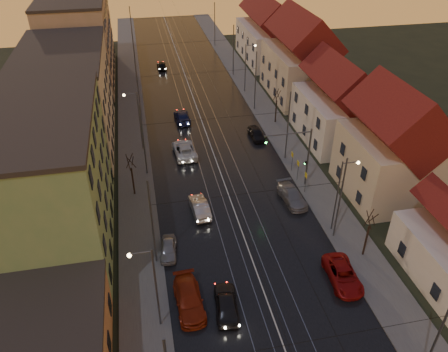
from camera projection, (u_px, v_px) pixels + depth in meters
ground at (276, 327)px, 33.90m from camera, size 160.00×160.00×0.00m
road at (198, 111)px, 66.58m from camera, size 16.00×120.00×0.04m
sidewalk_left at (132, 117)px, 64.87m from camera, size 4.00×120.00×0.15m
sidewalk_right at (261, 106)px, 68.23m from camera, size 4.00×120.00×0.15m
tram_rail_0 at (184, 112)px, 66.19m from camera, size 0.06×120.00×0.03m
tram_rail_1 at (193, 112)px, 66.43m from camera, size 0.06×120.00×0.03m
tram_rail_2 at (203, 111)px, 66.69m from camera, size 0.06×120.00×0.03m
tram_rail_3 at (212, 110)px, 66.93m from camera, size 0.06×120.00×0.03m
apartment_left_1 at (46, 184)px, 38.83m from camera, size 10.00×18.00×13.00m
apartment_left_2 at (68, 100)px, 55.45m from camera, size 10.00×20.00×12.00m
apartment_left_3 at (80, 39)px, 74.51m from camera, size 10.00×24.00×14.00m
house_right_1 at (392, 150)px, 46.00m from camera, size 8.67×10.20×10.80m
house_right_2 at (339, 106)px, 57.07m from camera, size 9.18×12.24×9.20m
house_right_3 at (301, 61)px, 68.69m from camera, size 9.18×14.28×11.50m
house_right_4 at (268, 34)px, 83.82m from camera, size 9.18×16.32×10.00m
catenary_pole_r_0 at (438, 336)px, 27.96m from camera, size 0.16×0.16×9.00m
catenary_pole_l_1 at (152, 224)px, 37.33m from camera, size 0.16×0.16×9.00m
catenary_pole_r_1 at (340, 200)px, 40.22m from camera, size 0.16×0.16×9.00m
catenary_pole_l_2 at (144, 141)px, 49.59m from camera, size 0.16×0.16×9.00m
catenary_pole_r_2 at (288, 127)px, 52.48m from camera, size 0.16×0.16×9.00m
catenary_pole_l_3 at (138, 91)px, 61.85m from camera, size 0.16×0.16×9.00m
catenary_pole_r_3 at (255, 82)px, 64.73m from camera, size 0.16×0.16×9.00m
catenary_pole_l_4 at (135, 57)px, 74.11m from camera, size 0.16×0.16×9.00m
catenary_pole_r_4 at (233, 51)px, 76.99m from camera, size 0.16×0.16×9.00m
catenary_pole_l_5 at (132, 29)px, 88.82m from camera, size 0.16×0.16×9.00m
catenary_pole_r_5 at (215, 25)px, 91.70m from camera, size 0.16×0.16×9.00m
street_lamp_0 at (151, 282)px, 31.32m from camera, size 1.75×0.32×8.00m
street_lamp_1 at (341, 189)px, 40.91m from camera, size 1.75×0.32×8.00m
street_lamp_2 at (137, 116)px, 54.20m from camera, size 1.75×0.32×8.00m
street_lamp_3 at (247, 63)px, 70.33m from camera, size 1.75×0.32×8.00m
traffic_light_mast at (300, 151)px, 47.41m from camera, size 5.30×0.32×7.20m
bare_tree_0 at (132, 176)px, 47.17m from camera, size 1.09×1.09×5.11m
bare_tree_1 at (367, 235)px, 39.14m from camera, size 1.09×1.09×5.11m
bare_tree_2 at (276, 107)px, 62.06m from camera, size 1.09×1.09×5.11m
driving_car_0 at (226, 303)px, 34.87m from camera, size 2.31×4.71×1.54m
driving_car_1 at (200, 207)px, 45.44m from camera, size 1.93×4.71×1.52m
driving_car_2 at (184, 150)px, 55.32m from camera, size 2.94×5.79×1.57m
driving_car_3 at (182, 117)px, 63.45m from camera, size 2.17×5.03×1.44m
driving_car_4 at (162, 65)px, 81.94m from camera, size 1.69×3.97×1.34m
parked_left_2 at (189, 299)px, 35.20m from camera, size 2.37×5.37×1.53m
parked_left_3 at (168, 249)px, 40.37m from camera, size 1.90×3.79×1.24m
parked_right_0 at (343, 275)px, 37.50m from camera, size 2.68×5.26×1.42m
parked_right_1 at (292, 196)px, 47.15m from camera, size 2.49×5.13×1.44m
parked_right_2 at (256, 134)px, 59.11m from camera, size 1.85×4.18×1.40m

